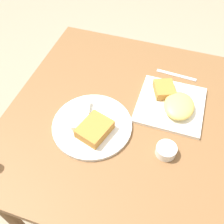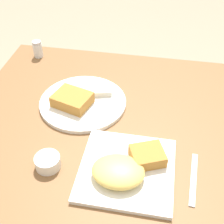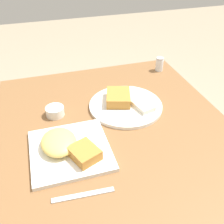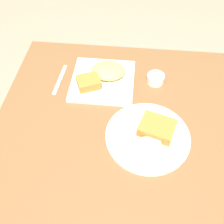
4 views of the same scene
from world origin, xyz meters
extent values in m
plane|color=gray|center=(0.00, 0.00, 0.00)|extent=(8.00, 8.00, 0.00)
cube|color=brown|center=(0.00, 0.00, 0.74)|extent=(0.97, 0.88, 0.04)
cylinder|color=brown|center=(-0.43, -0.38, 0.36)|extent=(0.05, 0.05, 0.73)
cylinder|color=brown|center=(0.43, -0.38, 0.36)|extent=(0.05, 0.05, 0.73)
cube|color=white|center=(0.10, -0.19, 0.77)|extent=(0.27, 0.27, 0.01)
ellipsoid|color=#EAC660|center=(0.08, -0.22, 0.80)|extent=(0.15, 0.12, 0.04)
cube|color=#B77A33|center=(0.15, -0.15, 0.79)|extent=(0.12, 0.11, 0.04)
cylinder|color=white|center=(-0.10, 0.08, 0.77)|extent=(0.31, 0.31, 0.01)
cube|color=#B77A33|center=(-0.13, 0.05, 0.80)|extent=(0.15, 0.13, 0.04)
cube|color=beige|center=(-0.08, 0.13, 0.79)|extent=(0.15, 0.09, 0.02)
cylinder|color=white|center=(-0.13, -0.21, 0.78)|extent=(0.07, 0.07, 0.04)
cylinder|color=#D1B775|center=(-0.13, -0.21, 0.80)|extent=(0.06, 0.06, 0.00)
cube|color=silver|center=(0.29, -0.19, 0.76)|extent=(0.03, 0.18, 0.00)
camera|label=1|loc=(-0.63, -0.18, 1.59)|focal=42.00mm
camera|label=2|loc=(0.16, -0.75, 1.48)|focal=50.00mm
camera|label=3|loc=(0.76, -0.24, 1.40)|focal=42.00mm
camera|label=4|loc=(-0.02, 0.61, 1.57)|focal=42.00mm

